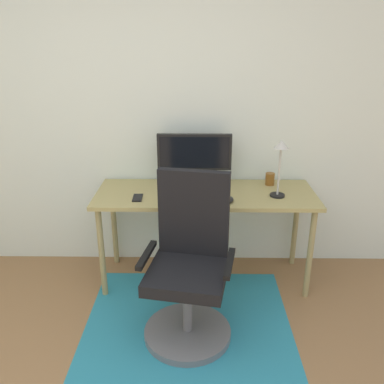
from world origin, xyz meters
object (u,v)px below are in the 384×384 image
coffee_cup (270,179)px  desk_lamp (280,157)px  keyboard (189,200)px  cell_phone (138,198)px  computer_mouse (229,199)px  desk (205,201)px  monitor (194,154)px  office_chair (189,275)px

coffee_cup → desk_lamp: 0.36m
keyboard → cell_phone: 0.38m
keyboard → computer_mouse: bearing=-2.0°
coffee_cup → desk_lamp: (0.02, -0.25, 0.25)m
coffee_cup → desk_lamp: size_ratio=0.23×
desk → cell_phone: 0.52m
monitor → keyboard: size_ratio=1.34×
office_chair → cell_phone: bearing=137.5°
office_chair → monitor: bearing=98.4°
monitor → coffee_cup: 0.64m
coffee_cup → desk_lamp: bearing=-86.3°
desk → coffee_cup: bearing=19.3°
keyboard → office_chair: 0.58m
keyboard → cell_phone: (-0.38, 0.04, -0.00)m
coffee_cup → keyboard: bearing=-151.5°
keyboard → coffee_cup: (0.64, 0.35, 0.04)m
keyboard → coffee_cup: size_ratio=4.48×
keyboard → desk: bearing=53.6°
desk → keyboard: bearing=-126.4°
computer_mouse → coffee_cup: (0.35, 0.36, 0.03)m
keyboard → coffee_cup: coffee_cup is taller
desk_lamp → keyboard: bearing=-171.5°
cell_phone → office_chair: (0.39, -0.51, -0.33)m
desk_lamp → office_chair: size_ratio=0.39×
desk → monitor: monitor is taller
keyboard → coffee_cup: bearing=28.5°
monitor → cell_phone: monitor is taller
desk → keyboard: keyboard is taller
desk → monitor: (-0.09, 0.16, 0.33)m
desk → computer_mouse: bearing=-46.6°
computer_mouse → desk_lamp: desk_lamp is taller
computer_mouse → office_chair: 0.64m
monitor → cell_phone: 0.56m
desk → cell_phone: cell_phone is taller
desk_lamp → office_chair: bearing=-138.5°
monitor → office_chair: size_ratio=0.53×
coffee_cup → office_chair: bearing=-127.5°
monitor → cell_phone: (-0.41, -0.29, -0.25)m
desk → coffee_cup: 0.56m
computer_mouse → cell_phone: bearing=175.6°
desk_lamp → coffee_cup: bearing=93.7°
monitor → computer_mouse: (0.25, -0.34, -0.24)m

